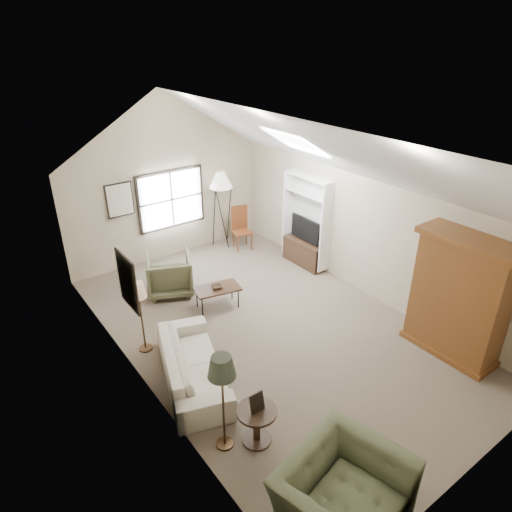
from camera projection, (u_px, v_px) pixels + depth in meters
room_shell at (271, 164)px, 7.26m from camera, size 5.01×8.01×4.00m
window at (171, 199)px, 10.94m from camera, size 1.72×0.08×1.42m
skylight at (296, 142)px, 8.59m from camera, size 0.80×1.20×0.52m
wall_art at (123, 237)px, 8.32m from camera, size 1.97×3.71×0.88m
armoire at (460, 298)px, 7.64m from camera, size 0.60×1.50×2.20m
tv_alcove at (306, 220)px, 10.57m from camera, size 0.32×1.30×2.10m
media_console at (304, 253)px, 10.95m from camera, size 0.34×1.18×0.60m
tv_panel at (305, 229)px, 10.67m from camera, size 0.05×0.90×0.55m
sofa at (192, 363)px, 7.32m from camera, size 1.53×2.39×0.65m
armchair_near at (343, 497)px, 5.11m from camera, size 1.62×1.48×0.90m
armchair_far at (169, 274)px, 9.73m from camera, size 1.23×1.25×0.87m
coffee_table at (218, 297)px, 9.28m from camera, size 0.99×0.69×0.46m
bowl at (217, 287)px, 9.16m from camera, size 0.26×0.26×0.05m
side_table at (257, 425)px, 6.25m from camera, size 0.71×0.71×0.56m
side_chair at (242, 228)px, 11.63m from camera, size 0.52×0.52×1.11m
tripod_lamp at (222, 209)px, 11.62m from camera, size 0.75×0.75×2.01m
dark_lamp at (223, 402)px, 5.95m from camera, size 0.47×0.47×1.55m
tan_lamp at (141, 316)px, 7.85m from camera, size 0.35×0.35×1.40m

